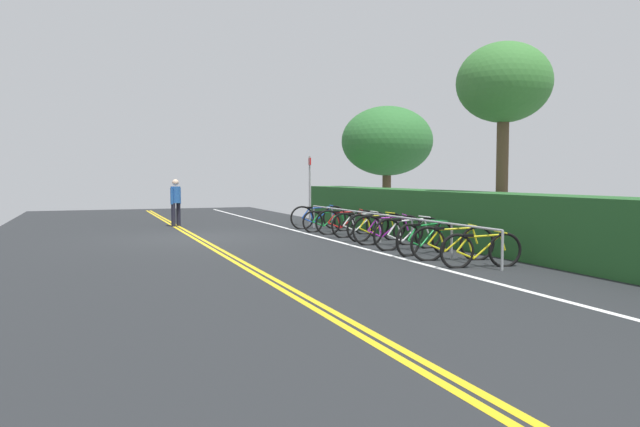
{
  "coord_description": "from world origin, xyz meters",
  "views": [
    {
      "loc": [
        16.28,
        -2.71,
        1.68
      ],
      "look_at": [
        2.75,
        2.56,
        0.77
      ],
      "focal_mm": 33.37,
      "sensor_mm": 36.0,
      "label": 1
    }
  ],
  "objects_px": {
    "bicycle_8": "(453,243)",
    "sign_post_near": "(310,184)",
    "bicycle_6": "(408,233)",
    "bike_rack": "(380,220)",
    "pedestrian": "(176,199)",
    "bicycle_5": "(388,230)",
    "bicycle_1": "(328,221)",
    "bicycle_3": "(361,225)",
    "bicycle_7": "(426,238)",
    "tree_near_left": "(387,141)",
    "bicycle_4": "(377,227)",
    "bicycle_2": "(346,222)",
    "bicycle_0": "(318,217)",
    "tree_mid": "(504,85)",
    "bicycle_9": "(481,250)"
  },
  "relations": [
    {
      "from": "bicycle_6",
      "to": "bike_rack",
      "type": "bearing_deg",
      "value": 178.62
    },
    {
      "from": "bicycle_0",
      "to": "tree_mid",
      "type": "bearing_deg",
      "value": 25.02
    },
    {
      "from": "bicycle_2",
      "to": "pedestrian",
      "type": "distance_m",
      "value": 6.32
    },
    {
      "from": "tree_mid",
      "to": "sign_post_near",
      "type": "bearing_deg",
      "value": -158.68
    },
    {
      "from": "bicycle_6",
      "to": "bicycle_8",
      "type": "xyz_separation_m",
      "value": [
        1.89,
        -0.07,
        -0.02
      ]
    },
    {
      "from": "bike_rack",
      "to": "pedestrian",
      "type": "xyz_separation_m",
      "value": [
        -6.98,
        -4.13,
        0.33
      ]
    },
    {
      "from": "bicycle_5",
      "to": "bicycle_0",
      "type": "bearing_deg",
      "value": 179.29
    },
    {
      "from": "bicycle_8",
      "to": "bike_rack",
      "type": "bearing_deg",
      "value": 178.21
    },
    {
      "from": "bike_rack",
      "to": "bicycle_4",
      "type": "xyz_separation_m",
      "value": [
        -0.44,
        0.12,
        -0.21
      ]
    },
    {
      "from": "bicycle_8",
      "to": "pedestrian",
      "type": "xyz_separation_m",
      "value": [
        -10.34,
        -4.02,
        0.56
      ]
    },
    {
      "from": "sign_post_near",
      "to": "bicycle_4",
      "type": "bearing_deg",
      "value": 0.71
    },
    {
      "from": "bicycle_2",
      "to": "bicycle_0",
      "type": "bearing_deg",
      "value": -177.88
    },
    {
      "from": "bicycle_8",
      "to": "tree_mid",
      "type": "xyz_separation_m",
      "value": [
        -2.0,
        2.76,
        3.56
      ]
    },
    {
      "from": "bicycle_1",
      "to": "bicycle_3",
      "type": "relative_size",
      "value": 0.98
    },
    {
      "from": "bike_rack",
      "to": "pedestrian",
      "type": "distance_m",
      "value": 8.12
    },
    {
      "from": "bicycle_8",
      "to": "sign_post_near",
      "type": "distance_m",
      "value": 8.72
    },
    {
      "from": "bicycle_0",
      "to": "bicycle_3",
      "type": "relative_size",
      "value": 1.02
    },
    {
      "from": "bike_rack",
      "to": "bicycle_3",
      "type": "xyz_separation_m",
      "value": [
        -1.47,
        0.14,
        -0.22
      ]
    },
    {
      "from": "bicycle_2",
      "to": "bicycle_8",
      "type": "relative_size",
      "value": 1.05
    },
    {
      "from": "bicycle_9",
      "to": "tree_near_left",
      "type": "xyz_separation_m",
      "value": [
        -10.79,
        3.7,
        2.66
      ]
    },
    {
      "from": "bicycle_5",
      "to": "bicycle_6",
      "type": "distance_m",
      "value": 0.94
    },
    {
      "from": "bicycle_6",
      "to": "sign_post_near",
      "type": "relative_size",
      "value": 0.79
    },
    {
      "from": "bicycle_2",
      "to": "tree_mid",
      "type": "bearing_deg",
      "value": 35.29
    },
    {
      "from": "bicycle_4",
      "to": "pedestrian",
      "type": "height_order",
      "value": "pedestrian"
    },
    {
      "from": "pedestrian",
      "to": "bicycle_2",
      "type": "bearing_deg",
      "value": 41.81
    },
    {
      "from": "bike_rack",
      "to": "bicycle_1",
      "type": "bearing_deg",
      "value": -178.59
    },
    {
      "from": "bicycle_5",
      "to": "bicycle_8",
      "type": "distance_m",
      "value": 2.82
    },
    {
      "from": "bicycle_4",
      "to": "pedestrian",
      "type": "relative_size",
      "value": 1.11
    },
    {
      "from": "bicycle_6",
      "to": "bicycle_9",
      "type": "distance_m",
      "value": 2.85
    },
    {
      "from": "bicycle_4",
      "to": "bicycle_6",
      "type": "height_order",
      "value": "bicycle_6"
    },
    {
      "from": "bicycle_3",
      "to": "bicycle_0",
      "type": "bearing_deg",
      "value": -177.08
    },
    {
      "from": "bicycle_0",
      "to": "bicycle_9",
      "type": "height_order",
      "value": "bicycle_0"
    },
    {
      "from": "bike_rack",
      "to": "bicycle_1",
      "type": "xyz_separation_m",
      "value": [
        -3.29,
        -0.08,
        -0.24
      ]
    },
    {
      "from": "bicycle_3",
      "to": "tree_near_left",
      "type": "distance_m",
      "value": 6.6
    },
    {
      "from": "bicycle_2",
      "to": "bicycle_4",
      "type": "xyz_separation_m",
      "value": [
        1.85,
        0.05,
        0.0
      ]
    },
    {
      "from": "bicycle_9",
      "to": "bike_rack",
      "type": "bearing_deg",
      "value": 178.21
    },
    {
      "from": "bicycle_2",
      "to": "bicycle_6",
      "type": "xyz_separation_m",
      "value": [
        3.76,
        -0.11,
        0.01
      ]
    },
    {
      "from": "bicycle_1",
      "to": "bicycle_6",
      "type": "xyz_separation_m",
      "value": [
        4.76,
        0.05,
        0.04
      ]
    },
    {
      "from": "tree_near_left",
      "to": "bicycle_0",
      "type": "bearing_deg",
      "value": -59.24
    },
    {
      "from": "bicycle_6",
      "to": "pedestrian",
      "type": "height_order",
      "value": "pedestrian"
    },
    {
      "from": "bike_rack",
      "to": "bicycle_6",
      "type": "bearing_deg",
      "value": -1.38
    },
    {
      "from": "bicycle_2",
      "to": "bicycle_5",
      "type": "height_order",
      "value": "bicycle_5"
    },
    {
      "from": "bicycle_2",
      "to": "pedestrian",
      "type": "xyz_separation_m",
      "value": [
        -4.69,
        -4.2,
        0.55
      ]
    },
    {
      "from": "bicycle_1",
      "to": "sign_post_near",
      "type": "height_order",
      "value": "sign_post_near"
    },
    {
      "from": "bicycle_3",
      "to": "bicycle_9",
      "type": "distance_m",
      "value": 5.8
    },
    {
      "from": "bicycle_8",
      "to": "tree_near_left",
      "type": "relative_size",
      "value": 0.39
    },
    {
      "from": "bicycle_6",
      "to": "tree_near_left",
      "type": "distance_m",
      "value": 9.1
    },
    {
      "from": "bicycle_7",
      "to": "tree_near_left",
      "type": "height_order",
      "value": "tree_near_left"
    },
    {
      "from": "bicycle_7",
      "to": "tree_near_left",
      "type": "xyz_separation_m",
      "value": [
        -8.81,
        3.67,
        2.64
      ]
    },
    {
      "from": "bike_rack",
      "to": "bicycle_5",
      "type": "bearing_deg",
      "value": -6.88
    }
  ]
}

